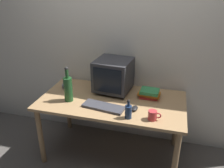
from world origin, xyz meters
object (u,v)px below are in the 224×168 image
computer_mouse (135,108)px  book_stack (149,93)px  cd_spindle (67,86)px  crt_monitor (113,75)px  bottle_tall (68,88)px  bottle_short (128,111)px  keyboard (103,107)px  mug (153,115)px

computer_mouse → book_stack: (0.10, 0.29, 0.03)m
book_stack → cd_spindle: (-0.96, -0.00, -0.03)m
crt_monitor → book_stack: 0.44m
crt_monitor → computer_mouse: (0.31, -0.36, -0.17)m
bottle_tall → cd_spindle: bottle_tall is taller
bottle_tall → bottle_short: (0.67, -0.17, -0.07)m
keyboard → bottle_tall: bearing=-178.9°
bottle_tall → bottle_short: size_ratio=2.00×
crt_monitor → mug: 0.71m
computer_mouse → cd_spindle: cd_spindle is taller
bottle_short → cd_spindle: 0.93m
book_stack → crt_monitor: bearing=171.2°
keyboard → bottle_tall: size_ratio=1.11×
crt_monitor → keyboard: size_ratio=1.00×
bottle_tall → cd_spindle: size_ratio=3.14×
bottle_short → mug: 0.22m
crt_monitor → cd_spindle: 0.57m
computer_mouse → mug: bearing=-26.3°
bottle_short → mug: bottle_short is taller
bottle_tall → book_stack: (0.80, 0.28, -0.09)m
bottle_tall → mug: bottle_tall is taller
computer_mouse → crt_monitor: bearing=137.9°
keyboard → mug: size_ratio=3.50×
crt_monitor → book_stack: (0.41, -0.06, -0.14)m
crt_monitor → keyboard: bearing=-89.7°
mug → cd_spindle: 1.12m
keyboard → bottle_short: (0.27, -0.11, 0.06)m
computer_mouse → book_stack: book_stack is taller
bottle_short → mug: (0.22, 0.03, -0.02)m
bottle_short → cd_spindle: size_ratio=1.57×
crt_monitor → computer_mouse: bearing=-49.2°
mug → computer_mouse: bearing=146.6°
keyboard → bottle_tall: 0.42m
crt_monitor → computer_mouse: crt_monitor is taller
keyboard → bottle_short: 0.30m
keyboard → mug: mug is taller
crt_monitor → bottle_short: crt_monitor is taller
bottle_tall → cd_spindle: (-0.15, 0.28, -0.12)m
bottle_tall → book_stack: bottle_tall is taller
book_stack → computer_mouse: bearing=-109.6°
bottle_tall → bottle_short: bearing=-13.9°
crt_monitor → bottle_short: (0.28, -0.51, -0.12)m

